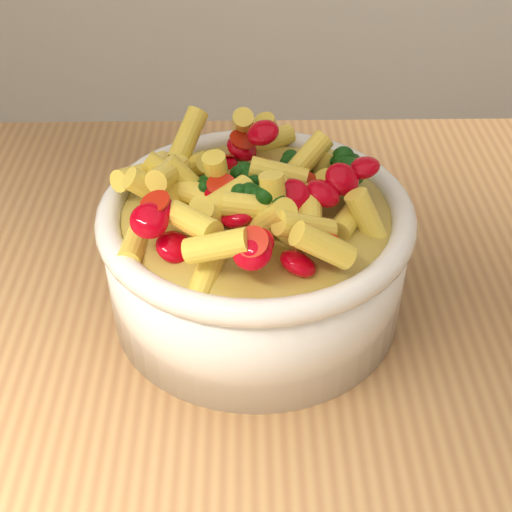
{
  "coord_description": "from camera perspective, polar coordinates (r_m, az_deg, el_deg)",
  "views": [
    {
      "loc": [
        -0.06,
        -0.38,
        1.31
      ],
      "look_at": [
        -0.05,
        0.07,
        0.95
      ],
      "focal_mm": 50.0,
      "sensor_mm": 36.0,
      "label": 1
    }
  ],
  "objects": [
    {
      "name": "pasta_salad",
      "position": [
        0.54,
        0.0,
        5.6
      ],
      "size": [
        0.19,
        0.19,
        0.04
      ],
      "color": "#FFDF50",
      "rests_on": "serving_bowl"
    },
    {
      "name": "table",
      "position": [
        0.64,
        5.1,
        -14.87
      ],
      "size": [
        1.2,
        0.8,
        0.9
      ],
      "color": "#AF7E4B",
      "rests_on": "ground"
    },
    {
      "name": "serving_bowl",
      "position": [
        0.57,
        -0.0,
        0.1
      ],
      "size": [
        0.25,
        0.25,
        0.11
      ],
      "color": "white",
      "rests_on": "table"
    }
  ]
}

